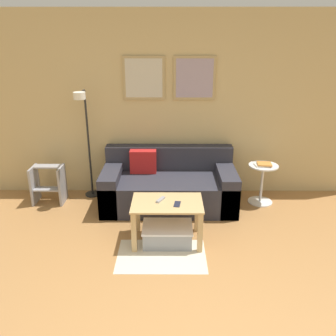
{
  "coord_description": "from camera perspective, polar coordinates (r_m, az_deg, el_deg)",
  "views": [
    {
      "loc": [
        -0.13,
        -1.88,
        2.23
      ],
      "look_at": [
        -0.15,
        1.77,
        0.85
      ],
      "focal_mm": 38.0,
      "sensor_mm": 36.0,
      "label": 1
    }
  ],
  "objects": [
    {
      "name": "coffee_table",
      "position": [
        3.99,
        -0.14,
        -6.94
      ],
      "size": [
        0.79,
        0.51,
        0.49
      ],
      "color": "tan",
      "rests_on": "ground_plane"
    },
    {
      "name": "area_rug",
      "position": [
        3.92,
        -1.05,
        -13.89
      ],
      "size": [
        0.95,
        0.63,
        0.01
      ],
      "primitive_type": "cube",
      "color": "beige",
      "rests_on": "ground_plane"
    },
    {
      "name": "step_stool",
      "position": [
        5.22,
        -18.63,
        -2.37
      ],
      "size": [
        0.42,
        0.32,
        0.52
      ],
      "color": "#99999E",
      "rests_on": "ground_plane"
    },
    {
      "name": "side_table",
      "position": [
        5.08,
        14.86,
        -1.88
      ],
      "size": [
        0.4,
        0.4,
        0.56
      ],
      "color": "white",
      "rests_on": "ground_plane"
    },
    {
      "name": "cell_phone",
      "position": [
        3.89,
        1.48,
        -5.81
      ],
      "size": [
        0.09,
        0.15,
        0.01
      ],
      "primitive_type": "cube",
      "rotation": [
        0.0,
        0.0,
        -0.14
      ],
      "color": "#1E2338",
      "rests_on": "coffee_table"
    },
    {
      "name": "couch",
      "position": [
        4.89,
        0.09,
        -2.87
      ],
      "size": [
        1.78,
        0.89,
        0.75
      ],
      "color": "#2D2D38",
      "rests_on": "ground_plane"
    },
    {
      "name": "wall_back",
      "position": [
        5.04,
        1.82,
        9.92
      ],
      "size": [
        5.6,
        0.09,
        2.55
      ],
      "color": "tan",
      "rests_on": "ground_plane"
    },
    {
      "name": "book_stack",
      "position": [
        4.98,
        15.1,
        0.56
      ],
      "size": [
        0.23,
        0.19,
        0.03
      ],
      "color": "silver",
      "rests_on": "side_table"
    },
    {
      "name": "storage_bin",
      "position": [
        4.08,
        -0.1,
        -10.57
      ],
      "size": [
        0.56,
        0.39,
        0.21
      ],
      "color": "gray",
      "rests_on": "ground_plane"
    },
    {
      "name": "remote_control",
      "position": [
        3.98,
        -1.2,
        -5.09
      ],
      "size": [
        0.11,
        0.15,
        0.02
      ],
      "primitive_type": "cube",
      "rotation": [
        0.0,
        0.0,
        -0.5
      ],
      "color": "#99999E",
      "rests_on": "coffee_table"
    },
    {
      "name": "floor_lamp",
      "position": [
        4.93,
        -13.14,
        5.62
      ],
      "size": [
        0.21,
        0.46,
        1.55
      ],
      "color": "black",
      "rests_on": "ground_plane"
    }
  ]
}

